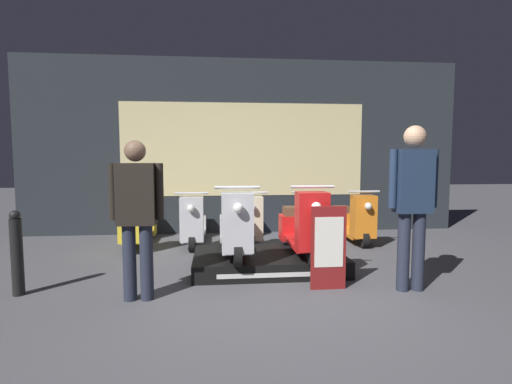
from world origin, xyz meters
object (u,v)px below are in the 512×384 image
Objects in this scene: scooter_display_right at (302,227)px; scooter_backrow_1 at (194,224)px; person_right_browsing at (413,196)px; scooter_display_left at (235,228)px; street_bollard at (17,253)px; scooter_backrow_3 at (301,222)px; scooter_backrow_0 at (138,225)px; scooter_backrow_4 at (352,221)px; price_sign_board at (328,248)px; scooter_backrow_2 at (248,223)px; person_left_browsing at (137,210)px.

scooter_display_right is 2.16m from scooter_backrow_1.
scooter_display_left is at bearing 154.43° from person_right_browsing.
scooter_backrow_3 is at bearing 32.72° from street_bollard.
scooter_backrow_0 is at bearing 145.41° from scooter_display_right.
scooter_backrow_4 is (0.88, 0.00, 0.00)m from scooter_backrow_3.
price_sign_board is (-0.21, -2.35, 0.11)m from scooter_backrow_3.
scooter_backrow_2 is at bearing 180.00° from scooter_backrow_4.
street_bollard is (-0.79, -2.21, 0.10)m from scooter_backrow_0.
scooter_backrow_3 is (2.65, 0.00, 0.00)m from scooter_backrow_0.
scooter_backrow_3 is at bearing 0.00° from scooter_backrow_1.
street_bollard is at bearing 177.53° from price_sign_board.
price_sign_board is (0.96, -0.75, -0.09)m from scooter_display_left.
scooter_backrow_0 reaches higher than street_bollard.
scooter_display_right is 1.69× the size of price_sign_board.
scooter_backrow_1 is 0.87× the size of person_right_browsing.
scooter_backrow_2 is 1.76m from scooter_backrow_4.
person_left_browsing is at bearing -141.08° from scooter_backrow_4.
scooter_display_right is 1.00× the size of scooter_backrow_1.
scooter_display_left is 2.35m from street_bollard.
scooter_backrow_3 is 2.64m from person_right_browsing.
scooter_backrow_4 is at bearing 37.90° from scooter_display_left.
person_left_browsing is at bearing -139.09° from scooter_display_left.
scooter_backrow_3 is at bearing 0.00° from scooter_backrow_0.
person_right_browsing is 4.14m from street_bollard.
scooter_display_left is at bearing 15.09° from street_bollard.
scooter_backrow_3 is 1.00× the size of scooter_backrow_4.
person_right_browsing is (0.65, -2.47, 0.67)m from scooter_backrow_3.
scooter_display_right is 1.64m from scooter_backrow_3.
scooter_backrow_2 is (0.88, 0.00, 0.00)m from scooter_backrow_1.
street_bollard is at bearing -147.28° from scooter_backrow_3.
scooter_backrow_4 is at bearing 0.00° from scooter_backrow_2.
scooter_backrow_2 is 2.44m from price_sign_board.
scooter_display_right is at bearing 0.00° from scooter_display_left.
scooter_display_left is 1.69× the size of price_sign_board.
scooter_display_right is at bearing -48.08° from scooter_backrow_1.
scooter_backrow_1 is at bearing 52.83° from street_bollard.
scooter_display_left reaches higher than scooter_backrow_2.
street_bollard is at bearing -139.17° from scooter_backrow_2.
person_left_browsing is (-2.18, -2.47, 0.56)m from scooter_backrow_3.
scooter_backrow_3 is 4.09m from street_bollard.
scooter_display_right is 0.96× the size of person_left_browsing.
scooter_backrow_3 is 1.69× the size of price_sign_board.
scooter_backrow_1 is 2.77m from street_bollard.
scooter_backrow_3 is 2.36m from price_sign_board.
scooter_backrow_4 is at bearing 0.00° from scooter_backrow_1.
price_sign_board is (2.44, -2.35, 0.11)m from scooter_backrow_0.
person_right_browsing is (1.82, -0.87, 0.46)m from scooter_display_left.
person_right_browsing is at bearing -25.57° from scooter_display_left.
street_bollard is (-1.67, -2.21, 0.10)m from scooter_backrow_1.
price_sign_board is at bearing -74.03° from scooter_backrow_2.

